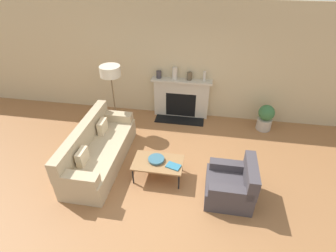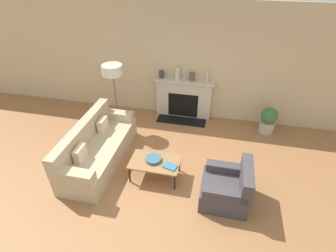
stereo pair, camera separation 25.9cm
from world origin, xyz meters
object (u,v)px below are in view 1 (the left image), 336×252
at_px(armchair_near, 232,185).
at_px(potted_plant, 265,117).
at_px(mantel_vase_left, 159,74).
at_px(bowl, 156,159).
at_px(mantel_vase_right, 204,76).
at_px(mantel_vase_center_right, 189,76).
at_px(floor_lamp, 111,76).
at_px(fireplace, 181,99).
at_px(book, 173,166).
at_px(coffee_table, 158,163).
at_px(couch, 98,151).
at_px(mantel_vase_center_left, 175,73).

xyz_separation_m(armchair_near, potted_plant, (0.88, 2.37, 0.05)).
bearing_deg(mantel_vase_left, bowl, -80.27).
bearing_deg(mantel_vase_right, mantel_vase_center_right, 180.00).
distance_m(armchair_near, floor_lamp, 3.50).
relative_size(fireplace, book, 5.09).
height_order(armchair_near, mantel_vase_center_right, mantel_vase_center_right).
bearing_deg(mantel_vase_center_right, coffee_table, -97.82).
distance_m(bowl, mantel_vase_right, 2.59).
xyz_separation_m(armchair_near, bowl, (-1.43, 0.31, 0.13)).
xyz_separation_m(couch, bowl, (1.26, -0.17, 0.10)).
height_order(coffee_table, mantel_vase_right, mantel_vase_right).
relative_size(mantel_vase_center_left, mantel_vase_center_right, 1.50).
bearing_deg(fireplace, book, -86.17).
bearing_deg(fireplace, coffee_table, -93.43).
relative_size(book, potted_plant, 0.46).
bearing_deg(mantel_vase_left, mantel_vase_right, 0.00).
distance_m(bowl, potted_plant, 3.10).
distance_m(book, mantel_vase_center_left, 2.63).
bearing_deg(bowl, coffee_table, -39.16).
bearing_deg(potted_plant, floor_lamp, -171.62).
height_order(floor_lamp, mantel_vase_center_right, floor_lamp).
distance_m(book, potted_plant, 2.93).
relative_size(armchair_near, bowl, 2.65).
relative_size(book, floor_lamp, 0.19).
distance_m(armchair_near, potted_plant, 2.53).
xyz_separation_m(couch, mantel_vase_center_right, (1.63, 2.20, 0.83)).
relative_size(book, mantel_vase_center_left, 1.00).
xyz_separation_m(fireplace, floor_lamp, (-1.52, -0.83, 0.88)).
xyz_separation_m(mantel_vase_center_left, mantel_vase_center_right, (0.37, 0.00, -0.05)).
distance_m(mantel_vase_center_right, mantel_vase_right, 0.37).
relative_size(fireplace, mantel_vase_left, 8.47).
xyz_separation_m(floor_lamp, potted_plant, (3.65, 0.54, -1.05)).
distance_m(coffee_table, mantel_vase_center_right, 2.55).
xyz_separation_m(bowl, potted_plant, (2.31, 2.06, -0.08)).
height_order(fireplace, mantel_vase_center_left, mantel_vase_center_left).
distance_m(bowl, mantel_vase_left, 2.51).
distance_m(armchair_near, mantel_vase_right, 2.91).
bearing_deg(mantel_vase_center_left, floor_lamp, -147.58).
distance_m(mantel_vase_left, mantel_vase_center_right, 0.78).
xyz_separation_m(couch, floor_lamp, (-0.07, 1.35, 1.07)).
height_order(bowl, mantel_vase_center_right, mantel_vase_center_right).
distance_m(fireplace, book, 2.47).
bearing_deg(coffee_table, potted_plant, 42.63).
height_order(armchair_near, coffee_table, armchair_near).
height_order(bowl, mantel_vase_center_left, mantel_vase_center_left).
bearing_deg(floor_lamp, fireplace, 28.76).
bearing_deg(mantel_vase_left, mantel_vase_center_left, 0.00).
height_order(fireplace, coffee_table, fireplace).
bearing_deg(mantel_vase_center_left, coffee_table, -89.06).
bearing_deg(couch, floor_lamp, 3.16).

